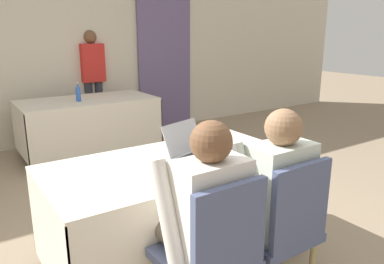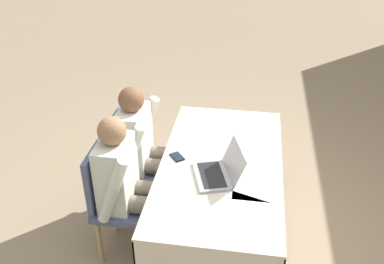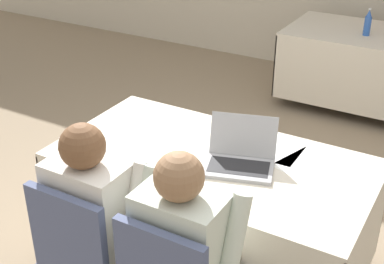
% 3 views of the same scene
% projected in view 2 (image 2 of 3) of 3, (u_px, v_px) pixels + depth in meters
% --- Properties ---
extents(ground_plane, '(24.00, 24.00, 0.00)m').
position_uv_depth(ground_plane, '(218.00, 235.00, 3.53)').
color(ground_plane, gray).
extents(conference_table_near, '(1.70, 0.89, 0.73)m').
position_uv_depth(conference_table_near, '(220.00, 181.00, 3.24)').
color(conference_table_near, beige).
rests_on(conference_table_near, ground_plane).
extents(laptop, '(0.43, 0.40, 0.23)m').
position_uv_depth(laptop, '(218.00, 171.00, 2.99)').
color(laptop, '#99999E').
rests_on(laptop, conference_table_near).
extents(cell_phone, '(0.14, 0.14, 0.01)m').
position_uv_depth(cell_phone, '(177.00, 157.00, 3.22)').
color(cell_phone, black).
rests_on(cell_phone, conference_table_near).
extents(paper_beside_laptop, '(0.21, 0.30, 0.00)m').
position_uv_depth(paper_beside_laptop, '(255.00, 191.00, 2.87)').
color(paper_beside_laptop, white).
rests_on(paper_beside_laptop, conference_table_near).
extents(paper_centre_table, '(0.29, 0.35, 0.00)m').
position_uv_depth(paper_centre_table, '(243.00, 205.00, 2.75)').
color(paper_centre_table, white).
rests_on(paper_centre_table, conference_table_near).
extents(paper_left_edge, '(0.32, 0.36, 0.00)m').
position_uv_depth(paper_left_edge, '(222.00, 154.00, 3.26)').
color(paper_left_edge, white).
rests_on(paper_left_edge, conference_table_near).
extents(chair_near_left, '(0.44, 0.44, 0.92)m').
position_uv_depth(chair_near_left, '(133.00, 160.00, 3.56)').
color(chair_near_left, tan).
rests_on(chair_near_left, ground_plane).
extents(chair_near_right, '(0.44, 0.44, 0.92)m').
position_uv_depth(chair_near_right, '(116.00, 196.00, 3.16)').
color(chair_near_right, tan).
rests_on(chair_near_right, ground_plane).
extents(person_checkered_shirt, '(0.50, 0.52, 1.18)m').
position_uv_depth(person_checkered_shirt, '(144.00, 145.00, 3.47)').
color(person_checkered_shirt, '#665B4C').
rests_on(person_checkered_shirt, ground_plane).
extents(person_white_shirt, '(0.50, 0.52, 1.18)m').
position_uv_depth(person_white_shirt, '(128.00, 180.00, 3.07)').
color(person_white_shirt, '#665B4C').
rests_on(person_white_shirt, ground_plane).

